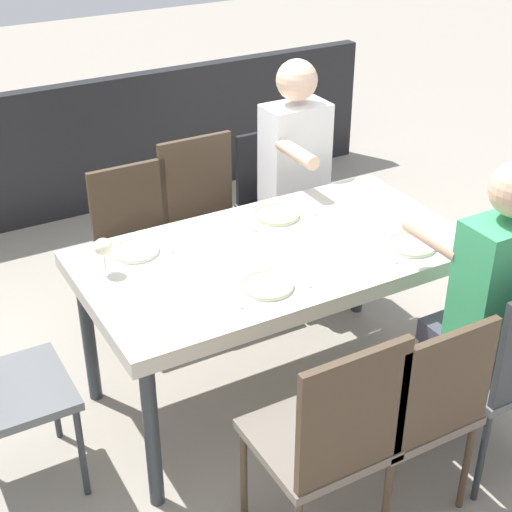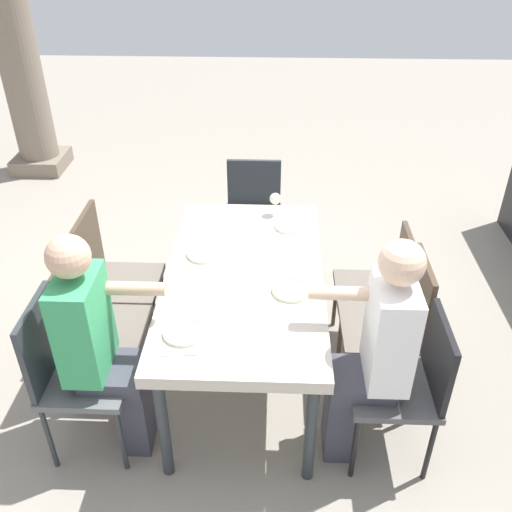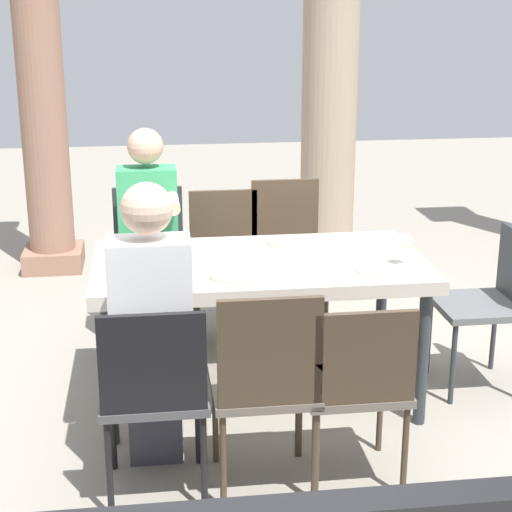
{
  "view_description": "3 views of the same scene",
  "coord_description": "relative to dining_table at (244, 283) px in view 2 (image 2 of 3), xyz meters",
  "views": [
    {
      "loc": [
        1.49,
        2.48,
        2.39
      ],
      "look_at": [
        0.11,
        0.02,
        0.78
      ],
      "focal_mm": 54.38,
      "sensor_mm": 36.0,
      "label": 1
    },
    {
      "loc": [
        -2.61,
        -0.17,
        2.61
      ],
      "look_at": [
        -0.02,
        -0.07,
        0.9
      ],
      "focal_mm": 39.4,
      "sensor_mm": 36.0,
      "label": 2
    },
    {
      "loc": [
        -0.54,
        -3.95,
        2.04
      ],
      "look_at": [
        -0.03,
        -0.06,
        0.81
      ],
      "focal_mm": 58.38,
      "sensor_mm": 36.0,
      "label": 3
    }
  ],
  "objects": [
    {
      "name": "chair_west_north",
      "position": [
        -0.55,
        0.87,
        -0.16
      ],
      "size": [
        0.44,
        0.44,
        0.94
      ],
      "color": "#5B5E61",
      "rests_on": "ground"
    },
    {
      "name": "ground_plane",
      "position": [
        0.0,
        0.0,
        -0.7
      ],
      "size": [
        16.0,
        16.0,
        0.0
      ],
      "primitive_type": "plane",
      "color": "gray"
    },
    {
      "name": "chair_mid_north",
      "position": [
        -0.09,
        0.87,
        -0.18
      ],
      "size": [
        0.44,
        0.44,
        0.91
      ],
      "color": "#6A6158",
      "rests_on": "ground"
    },
    {
      "name": "fork_2",
      "position": [
        0.03,
        0.25,
        0.07
      ],
      "size": [
        0.02,
        0.17,
        0.01
      ],
      "primitive_type": "cube",
      "rotation": [
        0.0,
        0.0,
        0.0
      ],
      "color": "silver",
      "rests_on": "dining_table"
    },
    {
      "name": "fork_1",
      "position": [
        -0.31,
        -0.27,
        0.07
      ],
      "size": [
        0.03,
        0.17,
        0.01
      ],
      "primitive_type": "cube",
      "rotation": [
        0.0,
        0.0,
        0.09
      ],
      "color": "silver",
      "rests_on": "dining_table"
    },
    {
      "name": "diner_man_white",
      "position": [
        -0.55,
        0.69,
        0.01
      ],
      "size": [
        0.35,
        0.49,
        1.33
      ],
      "color": "#3F3F4C",
      "rests_on": "ground"
    },
    {
      "name": "spoon_2",
      "position": [
        0.33,
        0.25,
        0.07
      ],
      "size": [
        0.03,
        0.17,
        0.01
      ],
      "primitive_type": "cube",
      "rotation": [
        0.0,
        0.0,
        -0.08
      ],
      "color": "silver",
      "rests_on": "dining_table"
    },
    {
      "name": "stone_column_far",
      "position": [
        3.05,
        2.42,
        0.71
      ],
      "size": [
        0.53,
        0.53,
        2.88
      ],
      "color": "gray",
      "rests_on": "ground"
    },
    {
      "name": "chair_mid_south",
      "position": [
        -0.09,
        -0.87,
        -0.17
      ],
      "size": [
        0.44,
        0.44,
        0.93
      ],
      "color": "#6A6158",
      "rests_on": "ground"
    },
    {
      "name": "plate_2",
      "position": [
        0.18,
        0.25,
        0.08
      ],
      "size": [
        0.21,
        0.21,
        0.02
      ],
      "color": "white",
      "rests_on": "dining_table"
    },
    {
      "name": "chair_east_south",
      "position": [
        0.29,
        -0.86,
        -0.2
      ],
      "size": [
        0.44,
        0.44,
        0.85
      ],
      "color": "#6A6158",
      "rests_on": "ground"
    },
    {
      "name": "spoon_3",
      "position": [
        0.68,
        -0.27,
        0.07
      ],
      "size": [
        0.02,
        0.17,
        0.01
      ],
      "primitive_type": "cube",
      "rotation": [
        0.0,
        0.0,
        0.0
      ],
      "color": "silver",
      "rests_on": "dining_table"
    },
    {
      "name": "dining_table",
      "position": [
        0.0,
        0.0,
        0.0
      ],
      "size": [
        1.67,
        0.9,
        0.77
      ],
      "color": "beige",
      "rests_on": "ground"
    },
    {
      "name": "fork_3",
      "position": [
        0.38,
        -0.27,
        0.07
      ],
      "size": [
        0.03,
        0.17,
        0.01
      ],
      "primitive_type": "cube",
      "rotation": [
        0.0,
        0.0,
        -0.08
      ],
      "color": "silver",
      "rests_on": "dining_table"
    },
    {
      "name": "wine_glass_3",
      "position": [
        0.7,
        -0.17,
        0.18
      ],
      "size": [
        0.08,
        0.08,
        0.16
      ],
      "color": "white",
      "rests_on": "dining_table"
    },
    {
      "name": "fork_0",
      "position": [
        -0.68,
        0.27,
        0.07
      ],
      "size": [
        0.03,
        0.17,
        0.01
      ],
      "primitive_type": "cube",
      "rotation": [
        0.0,
        0.0,
        0.09
      ],
      "color": "silver",
      "rests_on": "dining_table"
    },
    {
      "name": "chair_east_north",
      "position": [
        0.29,
        0.87,
        -0.15
      ],
      "size": [
        0.44,
        0.44,
        0.96
      ],
      "color": "#6A6158",
      "rests_on": "ground"
    },
    {
      "name": "spoon_1",
      "position": [
        -0.01,
        -0.27,
        0.07
      ],
      "size": [
        0.03,
        0.17,
        0.01
      ],
      "primitive_type": "cube",
      "rotation": [
        0.0,
        0.0,
        -0.08
      ],
      "color": "silver",
      "rests_on": "dining_table"
    },
    {
      "name": "plate_0",
      "position": [
        -0.53,
        0.27,
        0.08
      ],
      "size": [
        0.21,
        0.21,
        0.02
      ],
      "color": "white",
      "rests_on": "dining_table"
    },
    {
      "name": "plate_1",
      "position": [
        -0.16,
        -0.27,
        0.08
      ],
      "size": [
        0.21,
        0.21,
        0.02
      ],
      "color": "silver",
      "rests_on": "dining_table"
    },
    {
      "name": "chair_west_south",
      "position": [
        -0.55,
        -0.87,
        -0.18
      ],
      "size": [
        0.44,
        0.44,
        0.89
      ],
      "color": "#4F4F50",
      "rests_on": "ground"
    },
    {
      "name": "plate_3",
      "position": [
        0.53,
        -0.27,
        0.08
      ],
      "size": [
        0.21,
        0.21,
        0.02
      ],
      "color": "white",
      "rests_on": "dining_table"
    },
    {
      "name": "chair_head_east",
      "position": [
        1.25,
        0.0,
        -0.19
      ],
      "size": [
        0.44,
        0.44,
        0.86
      ],
      "color": "#5B5E61",
      "rests_on": "ground"
    },
    {
      "name": "diner_woman_green",
      "position": [
        -0.55,
        -0.67,
        0.02
      ],
      "size": [
        0.35,
        0.5,
        1.34
      ],
      "color": "#3F3F4C",
      "rests_on": "ground"
    },
    {
      "name": "spoon_0",
      "position": [
        -0.38,
        0.27,
        0.07
      ],
      "size": [
        0.03,
        0.17,
        0.01
      ],
      "primitive_type": "cube",
      "rotation": [
        0.0,
        0.0,
        0.06
      ],
      "color": "silver",
      "rests_on": "dining_table"
    }
  ]
}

